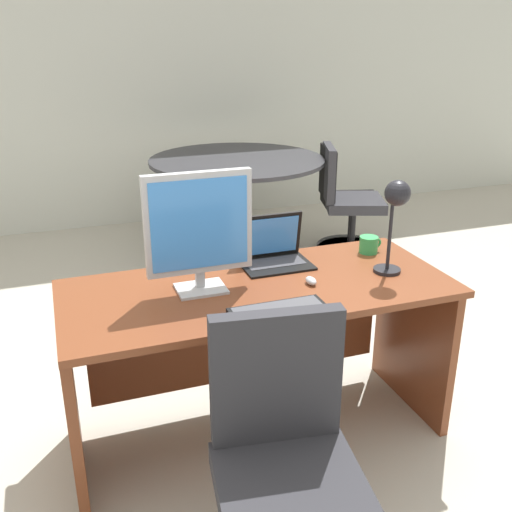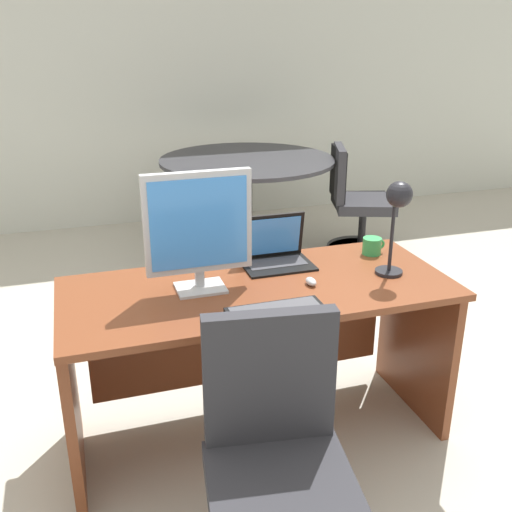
% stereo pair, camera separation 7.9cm
% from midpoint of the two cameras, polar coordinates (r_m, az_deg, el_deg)
% --- Properties ---
extents(ground, '(12.00, 12.00, 0.00)m').
position_cam_midpoint_polar(ground, '(4.09, -7.47, -4.38)').
color(ground, '#B7B2A3').
extents(back_wall, '(10.00, 0.10, 2.80)m').
position_cam_midpoint_polar(back_wall, '(5.63, -12.70, 17.12)').
color(back_wall, silver).
rests_on(back_wall, ground).
extents(desk, '(1.64, 0.70, 0.75)m').
position_cam_midpoint_polar(desk, '(2.61, -1.00, -7.16)').
color(desk, brown).
rests_on(desk, ground).
extents(monitor, '(0.43, 0.16, 0.50)m').
position_cam_midpoint_polar(monitor, '(2.33, -6.55, 2.79)').
color(monitor, '#B7BABF').
rests_on(monitor, desk).
extents(laptop, '(0.31, 0.23, 0.22)m').
position_cam_midpoint_polar(laptop, '(2.68, 0.72, 0.78)').
color(laptop, black).
rests_on(laptop, desk).
extents(keyboard, '(0.37, 0.12, 0.02)m').
position_cam_midpoint_polar(keyboard, '(2.23, 1.10, -5.23)').
color(keyboard, black).
rests_on(keyboard, desk).
extents(mouse, '(0.04, 0.07, 0.03)m').
position_cam_midpoint_polar(mouse, '(2.47, 4.46, -2.42)').
color(mouse, '#B7BABF').
rests_on(mouse, desk).
extents(desk_lamp, '(0.12, 0.14, 0.42)m').
position_cam_midpoint_polar(desk_lamp, '(2.53, 12.57, 4.76)').
color(desk_lamp, black).
rests_on(desk_lamp, desk).
extents(coffee_mug, '(0.11, 0.09, 0.08)m').
position_cam_midpoint_polar(coffee_mug, '(2.85, 10.15, 1.09)').
color(coffee_mug, green).
rests_on(coffee_mug, desk).
extents(office_chair, '(0.56, 0.56, 0.93)m').
position_cam_midpoint_polar(office_chair, '(2.03, 1.76, -21.53)').
color(office_chair, black).
rests_on(office_chair, ground).
extents(meeting_table, '(1.39, 1.39, 0.80)m').
position_cam_midpoint_polar(meeting_table, '(4.75, -2.31, 7.22)').
color(meeting_table, black).
rests_on(meeting_table, ground).
extents(meeting_chair_near, '(0.58, 0.57, 0.87)m').
position_cam_midpoint_polar(meeting_chair_near, '(4.92, 8.21, 4.53)').
color(meeting_chair_near, black).
rests_on(meeting_chair_near, ground).
extents(meeting_chair_far, '(0.60, 0.59, 0.90)m').
position_cam_midpoint_polar(meeting_chair_far, '(4.86, 8.32, 4.44)').
color(meeting_chair_far, black).
rests_on(meeting_chair_far, ground).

